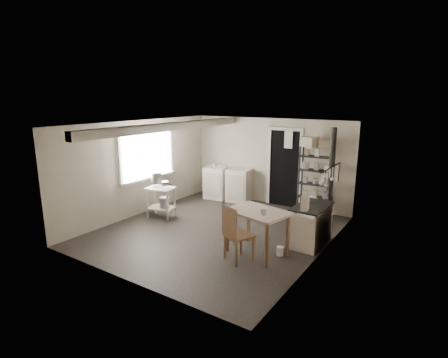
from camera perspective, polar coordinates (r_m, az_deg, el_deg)
The scene contains 31 objects.
floor at distance 7.66m, azimuth -1.25°, elevation -8.47°, with size 5.00×5.00×0.00m, color black.
ceiling at distance 7.13m, azimuth -1.34°, elevation 8.96°, with size 5.00×5.00×0.00m, color silver.
wall_back at distance 9.43m, azimuth 7.38°, elevation 2.86°, with size 4.50×0.02×2.30m, color #BDB4A1.
wall_front at distance 5.52m, azimuth -16.27°, elevation -5.07°, with size 4.50×0.02×2.30m, color #BDB4A1.
wall_left at distance 8.76m, azimuth -13.50°, elevation 1.80°, with size 0.02×5.00×2.30m, color #BDB4A1.
wall_right at distance 6.35m, azimuth 15.68°, elevation -2.64°, with size 0.02×5.00×2.30m, color #BDB4A1.
window at distance 8.81m, azimuth -12.54°, elevation 4.23°, with size 0.12×1.76×1.28m, color silver, non-canonical shape.
doorway at distance 9.25m, azimuth 9.78°, elevation 1.62°, with size 0.96×0.10×2.08m, color silver, non-canonical shape.
ceiling_beam at distance 7.88m, azimuth -8.61°, elevation 8.49°, with size 0.18×5.00×0.18m, color silver, non-canonical shape.
wallpaper_panel at distance 6.35m, azimuth 15.60°, elevation -2.63°, with size 0.01×5.00×2.30m, color #C2B19E, non-canonical shape.
utensil_rail at distance 6.83m, azimuth 16.97°, elevation 1.84°, with size 0.06×1.20×0.44m, color #AFAFB1, non-canonical shape.
prep_table at distance 8.53m, azimuth -10.25°, elevation -3.54°, with size 0.64×0.46×0.73m, color silver, non-canonical shape.
stockpot at distance 8.54m, azimuth -11.04°, elevation 0.18°, with size 0.26×0.26×0.28m, color #AFAFB1.
saucepan at distance 8.33m, azimuth -9.64°, elevation -0.72°, with size 0.17×0.17×0.10m, color #AFAFB1.
bucket at distance 8.46m, azimuth -9.74°, elevation -3.77°, with size 0.24×0.24×0.26m, color #AFAFB1.
base_cabinets at distance 9.83m, azimuth 0.62°, elevation -0.72°, with size 1.38×0.59×0.91m, color beige, non-canonical shape.
mixing_bowl at distance 9.71m, azimuth 0.87°, elevation 2.08°, with size 0.26×0.26×0.06m, color white.
counter_cup at distance 9.79m, azimuth -1.50°, elevation 2.27°, with size 0.13×0.13×0.10m, color white.
shelf_rack at distance 8.69m, azimuth 14.77°, elevation 0.29°, with size 0.80×0.31×1.68m, color black, non-canonical shape.
shelf_jar at distance 8.72m, azimuth 12.91°, elevation 3.28°, with size 0.09×0.09×0.20m, color white.
storage_box_a at distance 8.54m, azimuth 13.90°, elevation 7.33°, with size 0.34×0.30×0.23m, color beige.
storage_box_b at distance 8.54m, azimuth 16.22°, elevation 7.06°, with size 0.30×0.27×0.19m, color beige.
stove at distance 7.09m, azimuth 13.97°, elevation -6.90°, with size 0.55×1.00×0.79m, color beige, non-canonical shape.
stovepipe at distance 7.09m, azimuth 17.19°, elevation 2.55°, with size 0.12×0.12×1.56m, color black, non-canonical shape.
side_ledge at distance 6.73m, azimuth 13.04°, elevation -8.05°, with size 0.49×0.27×0.76m, color silver, non-canonical shape.
oats_box at distance 6.61m, azimuth 13.14°, elevation -3.13°, with size 0.12×0.21×0.31m, color beige.
work_table at distance 6.53m, azimuth 5.41°, elevation -8.89°, with size 1.08×0.76×0.82m, color beige, non-canonical shape.
table_cup at distance 6.17m, azimuth 6.43°, elevation -6.00°, with size 0.11×0.11×0.10m, color white.
chair at distance 6.18m, azimuth 2.46°, elevation -9.10°, with size 0.42×0.44×1.03m, color brown, non-canonical shape.
flour_sack at distance 8.72m, azimuth 13.98°, elevation -4.46°, with size 0.44×0.38×0.53m, color white.
floor_crock at distance 6.62m, azimuth 9.14°, elevation -11.57°, with size 0.13×0.13×0.16m, color white.
Camera 1 is at (4.05, -5.85, 2.83)m, focal length 28.00 mm.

